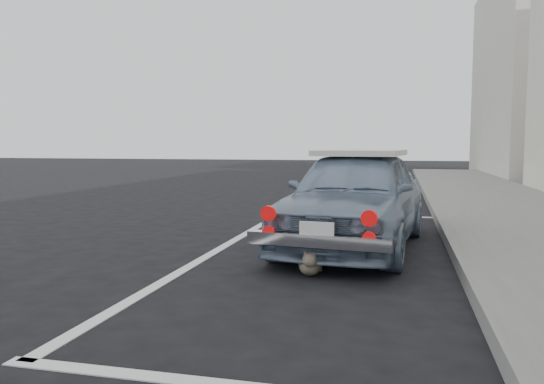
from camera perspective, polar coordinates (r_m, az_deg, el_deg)
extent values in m
plane|color=black|center=(3.55, -7.86, -16.03)|extent=(80.00, 80.00, 0.00)
cube|color=beige|center=(23.80, 26.45, 11.18)|extent=(3.50, 10.00, 8.00)
cube|color=silver|center=(9.69, 9.18, -2.48)|extent=(3.00, 0.12, 0.01)
cube|color=silver|center=(6.57, -5.60, -6.09)|extent=(0.12, 7.00, 0.01)
imported|color=#798CA7|center=(6.68, 8.95, -0.59)|extent=(1.87, 3.78, 1.24)
cube|color=silver|center=(7.00, 9.59, 4.17)|extent=(1.18, 1.49, 0.07)
cube|color=silver|center=(5.00, 4.95, -5.24)|extent=(1.40, 0.28, 0.12)
cube|color=white|center=(4.94, 4.82, -4.19)|extent=(0.33, 0.06, 0.17)
cylinder|color=red|center=(5.08, -0.38, -2.32)|extent=(0.15, 0.06, 0.15)
cylinder|color=red|center=(4.83, 10.42, -2.79)|extent=(0.15, 0.06, 0.15)
cylinder|color=red|center=(5.11, -0.38, -4.32)|extent=(0.12, 0.05, 0.12)
cylinder|color=red|center=(4.86, 10.39, -4.90)|extent=(0.12, 0.05, 0.12)
ellipsoid|color=#706355|center=(5.26, 4.15, -7.65)|extent=(0.27, 0.38, 0.22)
sphere|color=#706355|center=(5.08, 4.07, -7.22)|extent=(0.14, 0.14, 0.14)
cone|color=#706355|center=(5.07, 3.65, -6.45)|extent=(0.05, 0.05, 0.05)
cone|color=#706355|center=(5.07, 4.50, -6.46)|extent=(0.05, 0.05, 0.05)
cylinder|color=#706355|center=(5.45, 4.80, -8.00)|extent=(0.14, 0.22, 0.03)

